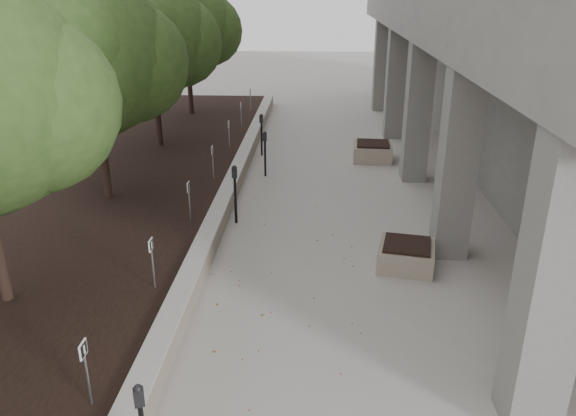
% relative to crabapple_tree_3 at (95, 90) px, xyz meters
% --- Properties ---
extents(retaining_wall, '(0.39, 26.00, 0.50)m').
position_rel_crabapple_tree_3_xyz_m(retaining_wall, '(2.97, 1.00, -2.87)').
color(retaining_wall, gray).
rests_on(retaining_wall, ground).
extents(planting_bed, '(7.00, 26.00, 0.40)m').
position_rel_crabapple_tree_3_xyz_m(planting_bed, '(-0.70, 1.00, -2.92)').
color(planting_bed, black).
rests_on(planting_bed, ground).
extents(crabapple_tree_3, '(4.60, 4.00, 5.44)m').
position_rel_crabapple_tree_3_xyz_m(crabapple_tree_3, '(0.00, 0.00, 0.00)').
color(crabapple_tree_3, '#2C4A1C').
rests_on(crabapple_tree_3, planting_bed).
extents(crabapple_tree_4, '(4.60, 4.00, 5.44)m').
position_rel_crabapple_tree_3_xyz_m(crabapple_tree_4, '(0.00, 5.00, 0.00)').
color(crabapple_tree_4, '#2C4A1C').
rests_on(crabapple_tree_4, planting_bed).
extents(crabapple_tree_5, '(4.60, 4.00, 5.44)m').
position_rel_crabapple_tree_3_xyz_m(crabapple_tree_5, '(0.00, 10.00, 0.00)').
color(crabapple_tree_5, '#2C4A1C').
rests_on(crabapple_tree_5, planting_bed).
extents(parking_sign_2, '(0.04, 0.22, 0.96)m').
position_rel_crabapple_tree_3_xyz_m(parking_sign_2, '(2.45, -7.50, -2.24)').
color(parking_sign_2, black).
rests_on(parking_sign_2, planting_bed).
extents(parking_sign_3, '(0.04, 0.22, 0.96)m').
position_rel_crabapple_tree_3_xyz_m(parking_sign_3, '(2.45, -4.50, -2.24)').
color(parking_sign_3, black).
rests_on(parking_sign_3, planting_bed).
extents(parking_sign_4, '(0.04, 0.22, 0.96)m').
position_rel_crabapple_tree_3_xyz_m(parking_sign_4, '(2.45, -1.50, -2.24)').
color(parking_sign_4, black).
rests_on(parking_sign_4, planting_bed).
extents(parking_sign_5, '(0.04, 0.22, 0.96)m').
position_rel_crabapple_tree_3_xyz_m(parking_sign_5, '(2.45, 1.50, -2.24)').
color(parking_sign_5, black).
rests_on(parking_sign_5, planting_bed).
extents(parking_sign_6, '(0.04, 0.22, 0.96)m').
position_rel_crabapple_tree_3_xyz_m(parking_sign_6, '(2.45, 4.50, -2.24)').
color(parking_sign_6, black).
rests_on(parking_sign_6, planting_bed).
extents(parking_sign_7, '(0.04, 0.22, 0.96)m').
position_rel_crabapple_tree_3_xyz_m(parking_sign_7, '(2.45, 7.50, -2.24)').
color(parking_sign_7, black).
rests_on(parking_sign_7, planting_bed).
extents(parking_sign_8, '(0.04, 0.22, 0.96)m').
position_rel_crabapple_tree_3_xyz_m(parking_sign_8, '(2.45, 10.50, -2.24)').
color(parking_sign_8, black).
rests_on(parking_sign_8, planting_bed).
extents(parking_meter_3, '(0.15, 0.11, 1.48)m').
position_rel_crabapple_tree_3_xyz_m(parking_meter_3, '(3.36, -0.60, -2.38)').
color(parking_meter_3, black).
rests_on(parking_meter_3, ground).
extents(parking_meter_4, '(0.14, 0.10, 1.40)m').
position_rel_crabapple_tree_3_xyz_m(parking_meter_4, '(3.76, 3.04, -2.42)').
color(parking_meter_4, black).
rests_on(parking_meter_4, ground).
extents(parking_meter_5, '(0.15, 0.11, 1.44)m').
position_rel_crabapple_tree_3_xyz_m(parking_meter_5, '(3.44, 5.22, -2.40)').
color(parking_meter_5, black).
rests_on(parking_meter_5, ground).
extents(planter_front, '(1.31, 1.31, 0.52)m').
position_rel_crabapple_tree_3_xyz_m(planter_front, '(7.20, -2.67, -2.86)').
color(planter_front, gray).
rests_on(planter_front, ground).
extents(planter_back, '(1.34, 1.34, 0.59)m').
position_rel_crabapple_tree_3_xyz_m(planter_back, '(7.17, 4.91, -2.83)').
color(planter_back, gray).
rests_on(planter_back, ground).
extents(berry_scatter, '(3.30, 14.10, 0.02)m').
position_rel_crabapple_tree_3_xyz_m(berry_scatter, '(4.70, -3.00, -3.11)').
color(berry_scatter, maroon).
rests_on(berry_scatter, ground).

